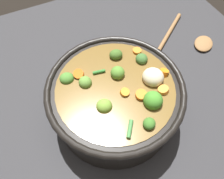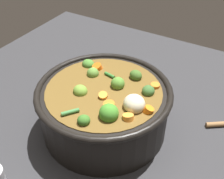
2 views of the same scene
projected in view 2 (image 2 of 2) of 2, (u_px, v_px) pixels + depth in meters
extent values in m
plane|color=#2D2D30|center=(105.00, 127.00, 0.76)|extent=(1.10, 1.10, 0.00)
cylinder|color=black|center=(104.00, 110.00, 0.72)|extent=(0.31, 0.31, 0.12)
torus|color=black|center=(104.00, 91.00, 0.68)|extent=(0.33, 0.33, 0.02)
cylinder|color=brown|center=(104.00, 108.00, 0.72)|extent=(0.28, 0.28, 0.12)
ellipsoid|color=#426827|center=(136.00, 75.00, 0.72)|extent=(0.04, 0.04, 0.03)
ellipsoid|color=#3D682F|center=(148.00, 91.00, 0.67)|extent=(0.04, 0.04, 0.03)
ellipsoid|color=#498130|center=(88.00, 64.00, 0.77)|extent=(0.04, 0.04, 0.03)
ellipsoid|color=#619039|center=(93.00, 73.00, 0.73)|extent=(0.04, 0.04, 0.03)
ellipsoid|color=olive|center=(80.00, 91.00, 0.67)|extent=(0.04, 0.04, 0.03)
ellipsoid|color=#3C7327|center=(84.00, 120.00, 0.59)|extent=(0.04, 0.04, 0.02)
ellipsoid|color=#558930|center=(118.00, 84.00, 0.69)|extent=(0.04, 0.04, 0.03)
ellipsoid|color=#458E2B|center=(109.00, 113.00, 0.61)|extent=(0.06, 0.06, 0.04)
cylinder|color=orange|center=(103.00, 96.00, 0.66)|extent=(0.03, 0.03, 0.02)
cylinder|color=orange|center=(109.00, 106.00, 0.63)|extent=(0.03, 0.03, 0.02)
cylinder|color=orange|center=(148.00, 111.00, 0.62)|extent=(0.03, 0.03, 0.02)
cylinder|color=orange|center=(128.00, 118.00, 0.60)|extent=(0.04, 0.04, 0.02)
cylinder|color=orange|center=(97.00, 68.00, 0.75)|extent=(0.04, 0.04, 0.02)
cylinder|color=orange|center=(155.00, 86.00, 0.69)|extent=(0.03, 0.03, 0.01)
ellipsoid|color=beige|center=(134.00, 104.00, 0.63)|extent=(0.07, 0.07, 0.04)
cylinder|color=#438340|center=(70.00, 112.00, 0.61)|extent=(0.03, 0.04, 0.01)
cylinder|color=#30722B|center=(110.00, 75.00, 0.72)|extent=(0.03, 0.01, 0.01)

